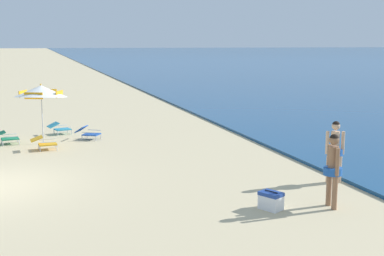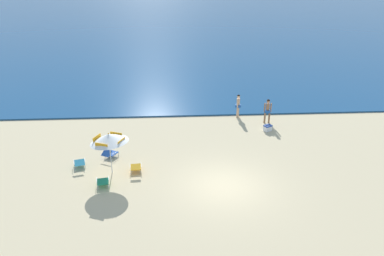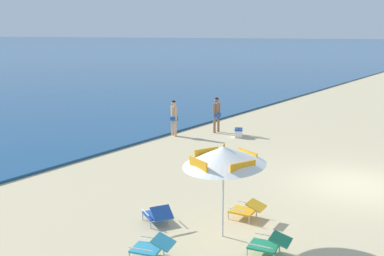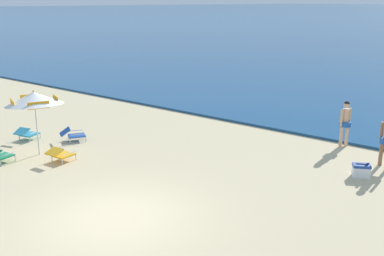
{
  "view_description": "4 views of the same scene",
  "coord_description": "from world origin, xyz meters",
  "px_view_note": "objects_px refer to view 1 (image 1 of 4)",
  "views": [
    {
      "loc": [
        13.45,
        1.48,
        3.66
      ],
      "look_at": [
        0.59,
        5.45,
        1.38
      ],
      "focal_mm": 46.71,
      "sensor_mm": 36.0,
      "label": 1
    },
    {
      "loc": [
        -2.42,
        -14.59,
        9.3
      ],
      "look_at": [
        -1.3,
        3.72,
        1.44
      ],
      "focal_mm": 33.62,
      "sensor_mm": 36.0,
      "label": 2
    },
    {
      "loc": [
        -13.93,
        -3.46,
        4.63
      ],
      "look_at": [
        -0.19,
        6.15,
        1.12
      ],
      "focal_mm": 42.26,
      "sensor_mm": 36.0,
      "label": 3
    },
    {
      "loc": [
        7.63,
        -6.58,
        5.04
      ],
      "look_at": [
        -1.49,
        4.86,
        0.91
      ],
      "focal_mm": 42.28,
      "sensor_mm": 36.0,
      "label": 4
    }
  ],
  "objects_px": {
    "lounge_chair_under_umbrella": "(88,132)",
    "person_standing_near_shore": "(333,165)",
    "beach_umbrella_striped_main": "(41,91)",
    "lounge_chair_spare_folded": "(6,137)",
    "lounge_chair_beside_umbrella": "(44,142)",
    "person_standing_beside": "(335,147)",
    "cooler_box": "(271,201)",
    "lounge_chair_facing_sea": "(59,128)"
  },
  "relations": [
    {
      "from": "lounge_chair_under_umbrella",
      "to": "lounge_chair_spare_folded",
      "type": "height_order",
      "value": "lounge_chair_under_umbrella"
    },
    {
      "from": "person_standing_near_shore",
      "to": "person_standing_beside",
      "type": "relative_size",
      "value": 1.02
    },
    {
      "from": "lounge_chair_spare_folded",
      "to": "cooler_box",
      "type": "bearing_deg",
      "value": 32.52
    },
    {
      "from": "person_standing_beside",
      "to": "lounge_chair_spare_folded",
      "type": "bearing_deg",
      "value": -132.85
    },
    {
      "from": "person_standing_near_shore",
      "to": "lounge_chair_spare_folded",
      "type": "bearing_deg",
      "value": -142.8
    },
    {
      "from": "cooler_box",
      "to": "lounge_chair_facing_sea",
      "type": "bearing_deg",
      "value": -159.57
    },
    {
      "from": "lounge_chair_beside_umbrella",
      "to": "person_standing_beside",
      "type": "relative_size",
      "value": 0.55
    },
    {
      "from": "lounge_chair_beside_umbrella",
      "to": "lounge_chair_facing_sea",
      "type": "distance_m",
      "value": 3.03
    },
    {
      "from": "beach_umbrella_striped_main",
      "to": "cooler_box",
      "type": "distance_m",
      "value": 10.55
    },
    {
      "from": "lounge_chair_beside_umbrella",
      "to": "person_standing_near_shore",
      "type": "height_order",
      "value": "person_standing_near_shore"
    },
    {
      "from": "beach_umbrella_striped_main",
      "to": "lounge_chair_under_umbrella",
      "type": "distance_m",
      "value": 2.38
    },
    {
      "from": "beach_umbrella_striped_main",
      "to": "lounge_chair_spare_folded",
      "type": "relative_size",
      "value": 2.66
    },
    {
      "from": "lounge_chair_facing_sea",
      "to": "person_standing_near_shore",
      "type": "distance_m",
      "value": 12.57
    },
    {
      "from": "lounge_chair_spare_folded",
      "to": "person_standing_beside",
      "type": "relative_size",
      "value": 0.57
    },
    {
      "from": "lounge_chair_beside_umbrella",
      "to": "person_standing_near_shore",
      "type": "distance_m",
      "value": 10.36
    },
    {
      "from": "person_standing_beside",
      "to": "cooler_box",
      "type": "relative_size",
      "value": 2.76
    },
    {
      "from": "lounge_chair_under_umbrella",
      "to": "person_standing_near_shore",
      "type": "xyz_separation_m",
      "value": [
        9.88,
        4.46,
        0.71
      ]
    },
    {
      "from": "lounge_chair_beside_umbrella",
      "to": "person_standing_beside",
      "type": "xyz_separation_m",
      "value": [
        6.55,
        7.32,
        0.68
      ]
    },
    {
      "from": "person_standing_beside",
      "to": "lounge_chair_under_umbrella",
      "type": "bearing_deg",
      "value": -145.06
    },
    {
      "from": "beach_umbrella_striped_main",
      "to": "lounge_chair_under_umbrella",
      "type": "height_order",
      "value": "beach_umbrella_striped_main"
    },
    {
      "from": "person_standing_near_shore",
      "to": "cooler_box",
      "type": "distance_m",
      "value": 1.59
    },
    {
      "from": "lounge_chair_under_umbrella",
      "to": "lounge_chair_beside_umbrella",
      "type": "height_order",
      "value": "lounge_chair_under_umbrella"
    },
    {
      "from": "lounge_chair_beside_umbrella",
      "to": "person_standing_near_shore",
      "type": "bearing_deg",
      "value": 36.28
    },
    {
      "from": "beach_umbrella_striped_main",
      "to": "lounge_chair_beside_umbrella",
      "type": "xyz_separation_m",
      "value": [
        1.21,
        0.0,
        -1.66
      ]
    },
    {
      "from": "beach_umbrella_striped_main",
      "to": "person_standing_beside",
      "type": "bearing_deg",
      "value": 43.33
    },
    {
      "from": "beach_umbrella_striped_main",
      "to": "cooler_box",
      "type": "xyz_separation_m",
      "value": [
        9.26,
        4.75,
        -1.74
      ]
    },
    {
      "from": "lounge_chair_under_umbrella",
      "to": "lounge_chair_spare_folded",
      "type": "xyz_separation_m",
      "value": [
        0.11,
        -2.96,
        0.01
      ]
    },
    {
      "from": "lounge_chair_under_umbrella",
      "to": "lounge_chair_beside_umbrella",
      "type": "xyz_separation_m",
      "value": [
        1.55,
        -1.66,
        0.01
      ]
    },
    {
      "from": "lounge_chair_facing_sea",
      "to": "person_standing_beside",
      "type": "bearing_deg",
      "value": 35.03
    },
    {
      "from": "beach_umbrella_striped_main",
      "to": "person_standing_near_shore",
      "type": "distance_m",
      "value": 11.37
    },
    {
      "from": "person_standing_near_shore",
      "to": "lounge_chair_under_umbrella",
      "type": "bearing_deg",
      "value": -155.71
    },
    {
      "from": "beach_umbrella_striped_main",
      "to": "lounge_chair_spare_folded",
      "type": "distance_m",
      "value": 2.12
    },
    {
      "from": "lounge_chair_spare_folded",
      "to": "person_standing_near_shore",
      "type": "bearing_deg",
      "value": 37.2
    },
    {
      "from": "lounge_chair_spare_folded",
      "to": "person_standing_beside",
      "type": "xyz_separation_m",
      "value": [
        8.0,
        8.62,
        0.68
      ]
    },
    {
      "from": "lounge_chair_facing_sea",
      "to": "lounge_chair_beside_umbrella",
      "type": "bearing_deg",
      "value": -12.32
    },
    {
      "from": "lounge_chair_under_umbrella",
      "to": "person_standing_near_shore",
      "type": "distance_m",
      "value": 10.86
    },
    {
      "from": "lounge_chair_facing_sea",
      "to": "lounge_chair_under_umbrella",
      "type": "bearing_deg",
      "value": 35.53
    },
    {
      "from": "lounge_chair_spare_folded",
      "to": "cooler_box",
      "type": "relative_size",
      "value": 1.56
    },
    {
      "from": "person_standing_near_shore",
      "to": "beach_umbrella_striped_main",
      "type": "bearing_deg",
      "value": -147.32
    },
    {
      "from": "beach_umbrella_striped_main",
      "to": "lounge_chair_facing_sea",
      "type": "distance_m",
      "value": 2.51
    },
    {
      "from": "person_standing_near_shore",
      "to": "cooler_box",
      "type": "relative_size",
      "value": 2.81
    },
    {
      "from": "lounge_chair_under_umbrella",
      "to": "cooler_box",
      "type": "distance_m",
      "value": 10.09
    }
  ]
}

